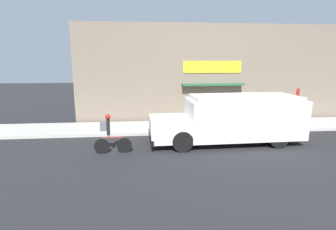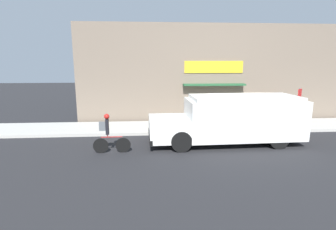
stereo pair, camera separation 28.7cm
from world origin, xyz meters
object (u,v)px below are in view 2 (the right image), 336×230
object	(u,v)px
school_bus	(233,119)
stop_sign_post	(299,101)
trash_bin	(248,114)
cyclist	(108,134)

from	to	relation	value
school_bus	stop_sign_post	distance (m)	4.76
stop_sign_post	trash_bin	bearing A→B (deg)	138.56
school_bus	stop_sign_post	world-z (taller)	stop_sign_post
school_bus	cyclist	world-z (taller)	school_bus
school_bus	cyclist	xyz separation A→B (m)	(-5.49, -0.94, -0.34)
school_bus	trash_bin	size ratio (longest dim) A/B	8.65
school_bus	cyclist	size ratio (longest dim) A/B	4.20
stop_sign_post	school_bus	bearing A→B (deg)	-154.74
trash_bin	stop_sign_post	bearing A→B (deg)	-41.44
stop_sign_post	trash_bin	world-z (taller)	stop_sign_post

